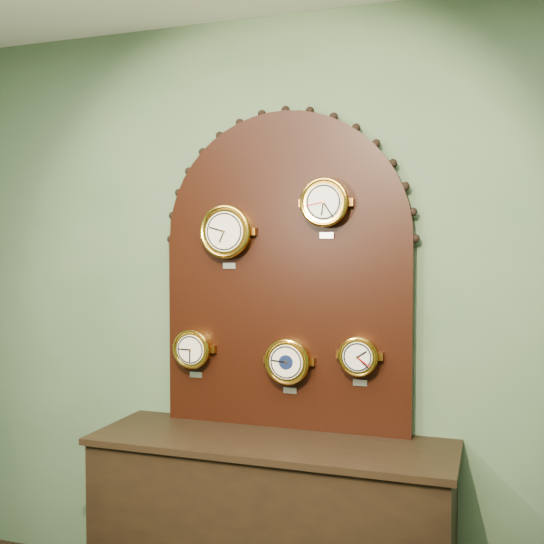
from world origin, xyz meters
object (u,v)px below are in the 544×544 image
(shop_counter, at_px, (271,533))
(hygrometer, at_px, (193,349))
(tide_clock, at_px, (359,356))
(barometer, at_px, (288,361))
(arabic_clock, at_px, (325,203))
(roman_clock, at_px, (227,232))
(display_board, at_px, (285,261))

(shop_counter, xyz_separation_m, hygrometer, (-0.45, 0.15, 0.79))
(shop_counter, bearing_deg, tide_clock, 22.80)
(shop_counter, height_order, barometer, barometer)
(arabic_clock, distance_m, hygrometer, 0.97)
(barometer, bearing_deg, arabic_clock, -0.01)
(roman_clock, bearing_deg, shop_counter, -29.13)
(shop_counter, distance_m, hygrometer, 0.93)
(roman_clock, xyz_separation_m, arabic_clock, (0.48, 0.00, 0.13))
(hygrometer, height_order, barometer, hygrometer)
(hygrometer, bearing_deg, tide_clock, 0.02)
(arabic_clock, distance_m, tide_clock, 0.71)
(arabic_clock, height_order, tide_clock, arabic_clock)
(display_board, xyz_separation_m, arabic_clock, (0.21, -0.07, 0.27))
(barometer, distance_m, tide_clock, 0.34)
(shop_counter, distance_m, display_board, 1.25)
(arabic_clock, xyz_separation_m, tide_clock, (0.16, 0.00, -0.69))
(shop_counter, relative_size, hygrometer, 6.53)
(shop_counter, xyz_separation_m, arabic_clock, (0.21, 0.15, 1.49))
(tide_clock, bearing_deg, arabic_clock, -179.58)
(barometer, bearing_deg, tide_clock, 0.19)
(roman_clock, xyz_separation_m, barometer, (0.31, 0.00, -0.61))
(shop_counter, xyz_separation_m, display_board, (0.00, 0.22, 1.23))
(roman_clock, relative_size, hygrometer, 1.25)
(display_board, bearing_deg, tide_clock, -10.08)
(hygrometer, bearing_deg, display_board, 8.23)
(roman_clock, bearing_deg, hygrometer, 179.49)
(display_board, height_order, barometer, display_board)
(hygrometer, height_order, tide_clock, tide_clock)
(roman_clock, distance_m, arabic_clock, 0.50)
(hygrometer, distance_m, barometer, 0.49)
(roman_clock, distance_m, barometer, 0.68)
(shop_counter, distance_m, arabic_clock, 1.52)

